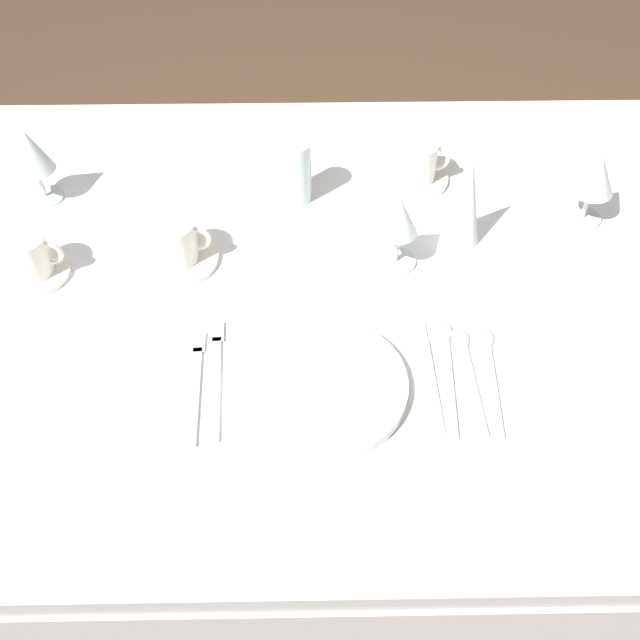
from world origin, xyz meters
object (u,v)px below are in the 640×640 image
Objects in this scene: coffee_cup_right at (28,255)px; wine_glass_centre at (399,221)px; spoon_tea at (489,366)px; drink_tumbler at (295,175)px; spoon_soup at (447,362)px; wine_glass_right at (596,176)px; dinner_plate at (321,385)px; fork_outer at (216,373)px; coffee_cup_far at (418,161)px; fork_inner at (196,381)px; spoon_dessert at (467,365)px; dinner_knife at (429,377)px; napkin_folded at (466,201)px; coffee_cup_left at (175,240)px; wine_glass_left at (31,154)px.

wine_glass_centre is at bearing 1.89° from coffee_cup_right.
spoon_tea is 0.51m from drink_tumbler.
wine_glass_right is (0.29, 0.33, 0.09)m from spoon_soup.
wine_glass_centre is at bearing 117.65° from spoon_tea.
fork_outer is (-0.16, 0.03, -0.01)m from dinner_plate.
fork_outer is 2.26× the size of coffee_cup_far.
fork_inner is 1.01× the size of spoon_tea.
fork_outer is at bearing -178.70° from spoon_dessert.
spoon_tea reaches higher than dinner_knife.
dinner_knife is at bearing -65.26° from drink_tumbler.
drink_tumbler is (0.12, 0.42, 0.05)m from fork_outer.
drink_tumbler is 0.32m from napkin_folded.
dinner_plate is 1.25× the size of spoon_tea.
wine_glass_centre is (0.13, 0.27, 0.08)m from dinner_plate.
fork_inner is 1.04× the size of spoon_dessert.
napkin_folded reaches higher than spoon_dessert.
fork_outer is 1.05× the size of dinner_knife.
drink_tumbler reaches higher than fork_outer.
dinner_plate is 2.67× the size of coffee_cup_right.
coffee_cup_left is 0.33m from wine_glass_left.
dinner_plate is at bearing -49.34° from coffee_cup_left.
napkin_folded is (-0.00, 0.29, 0.08)m from spoon_tea.
spoon_dessert is 1.40× the size of wine_glass_left.
fork_outer is 1.60× the size of wine_glass_right.
fork_inner is (-0.19, 0.02, -0.01)m from dinner_plate.
spoon_dessert is 0.30m from napkin_folded.
dinner_plate is 0.42m from napkin_folded.
fork_inner is at bearing -141.25° from wine_glass_centre.
dinner_knife is at bearing 6.23° from dinner_plate.
drink_tumbler reaches higher than dinner_plate.
drink_tumbler is (-0.20, 0.44, 0.05)m from dinner_knife.
wine_glass_right is at bearing 7.76° from coffee_cup_right.
dinner_knife is (0.32, -0.01, 0.00)m from fork_outer.
coffee_cup_right is at bearing 152.36° from dinner_plate.
spoon_tea is 0.30m from napkin_folded.
spoon_soup is at bearing 44.38° from dinner_knife.
drink_tumbler reaches higher than coffee_cup_far.
drink_tumbler reaches higher than dinner_knife.
spoon_soup is 2.30× the size of coffee_cup_right.
napkin_folded reaches higher than coffee_cup_right.
wine_glass_centre is 0.25m from drink_tumbler.
spoon_tea is at bearing -8.26° from spoon_soup.
dinner_plate is at bearing -166.16° from spoon_soup.
wine_glass_right is at bearing 7.93° from coffee_cup_left.
spoon_dessert is (0.41, 0.02, -0.00)m from fork_inner.
wine_glass_right is at bearing 12.79° from napkin_folded.
spoon_soup and spoon_tea have the same top height.
coffee_cup_far is 0.32m from wine_glass_right.
coffee_cup_right is 0.48m from drink_tumbler.
coffee_cup_left is at bearing 146.75° from dinner_knife.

